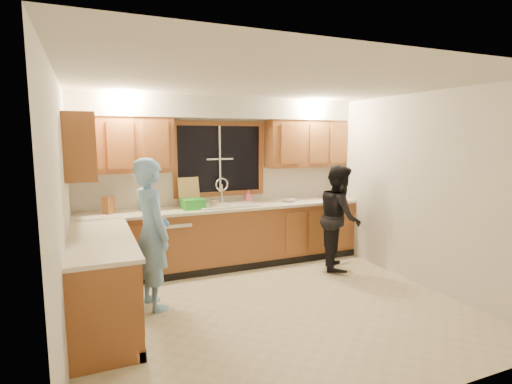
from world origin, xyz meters
TOP-DOWN VIEW (x-y plane):
  - floor at (0.00, 0.00)m, footprint 4.20×4.20m
  - ceiling at (0.00, 0.00)m, footprint 4.20×4.20m
  - wall_back at (0.00, 1.90)m, footprint 4.20×0.00m
  - wall_left at (-2.10, 0.00)m, footprint 0.00×3.80m
  - wall_right at (2.10, 0.00)m, footprint 0.00×3.80m
  - base_cabinets_back at (0.00, 1.60)m, footprint 4.20×0.60m
  - base_cabinets_left at (-1.80, 0.35)m, footprint 0.60×1.90m
  - countertop_back at (0.00, 1.58)m, footprint 4.20×0.63m
  - countertop_left at (-1.79, 0.35)m, footprint 0.63×1.90m
  - upper_cabinets_left at (-1.43, 1.73)m, footprint 1.35×0.33m
  - upper_cabinets_right at (1.43, 1.73)m, footprint 1.35×0.33m
  - upper_cabinets_return at (-1.94, 1.12)m, footprint 0.33×0.90m
  - soffit at (0.00, 1.72)m, footprint 4.20×0.35m
  - window_frame at (0.00, 1.89)m, footprint 1.44×0.03m
  - sink at (0.00, 1.60)m, footprint 0.86×0.52m
  - dishwasher at (-0.85, 1.59)m, footprint 0.60×0.56m
  - stove at (-1.80, -0.22)m, footprint 0.58×0.75m
  - man at (-1.24, 0.56)m, footprint 0.53×0.70m
  - woman at (1.50, 0.87)m, footprint 0.86×0.93m
  - knife_block at (-1.63, 1.65)m, footprint 0.16×0.16m
  - cutting_board at (-0.50, 1.82)m, footprint 0.33×0.14m
  - dish_crate at (-0.51, 1.57)m, footprint 0.32×0.30m
  - soap_bottle at (0.43, 1.80)m, footprint 0.10×0.10m
  - bowl at (1.04, 1.58)m, footprint 0.23×0.23m
  - can_left at (-0.24, 1.47)m, footprint 0.08×0.08m
  - can_right at (-0.20, 1.51)m, footprint 0.08×0.08m

SIDE VIEW (x-z plane):
  - floor at x=0.00m, z-range 0.00..0.00m
  - dishwasher at x=-0.85m, z-range 0.00..0.82m
  - base_cabinets_back at x=0.00m, z-range 0.00..0.88m
  - base_cabinets_left at x=-1.80m, z-range 0.00..0.88m
  - stove at x=-1.80m, z-range 0.00..0.90m
  - woman at x=1.50m, z-range 0.00..1.54m
  - man at x=-1.24m, z-range 0.00..1.71m
  - sink at x=0.00m, z-range 0.58..1.15m
  - countertop_back at x=0.00m, z-range 0.88..0.92m
  - countertop_left at x=-1.79m, z-range 0.88..0.92m
  - bowl at x=1.04m, z-range 0.92..0.97m
  - can_right at x=-0.20m, z-range 0.92..1.04m
  - can_left at x=-0.24m, z-range 0.92..1.05m
  - dish_crate at x=-0.51m, z-range 0.92..1.06m
  - soap_bottle at x=0.43m, z-range 0.92..1.11m
  - knife_block at x=-1.63m, z-range 0.92..1.15m
  - cutting_board at x=-0.50m, z-range 0.92..1.34m
  - wall_back at x=0.00m, z-range -0.85..3.35m
  - wall_left at x=-2.10m, z-range -0.65..3.15m
  - wall_right at x=2.10m, z-range -0.65..3.15m
  - window_frame at x=0.00m, z-range 1.03..2.17m
  - upper_cabinets_left at x=-1.43m, z-range 1.45..2.20m
  - upper_cabinets_right at x=1.43m, z-range 1.45..2.20m
  - upper_cabinets_return at x=-1.94m, z-range 1.45..2.20m
  - soffit at x=0.00m, z-range 2.20..2.50m
  - ceiling at x=0.00m, z-range 2.50..2.50m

